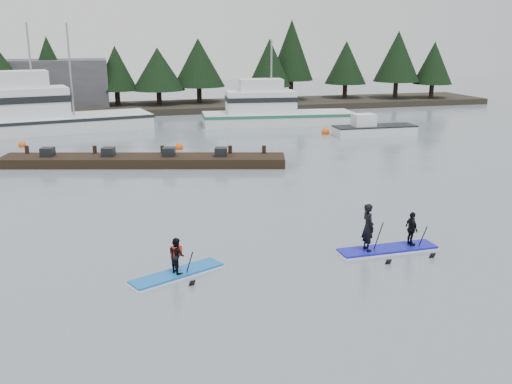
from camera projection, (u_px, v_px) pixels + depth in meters
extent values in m
plane|color=gray|center=(306.00, 274.00, 17.99)|extent=(160.00, 160.00, 0.00)
cube|color=#2D281E|center=(161.00, 107.00, 56.96)|extent=(70.00, 8.00, 0.60)
cube|color=#4C4C51|center=(11.00, 87.00, 54.67)|extent=(18.00, 6.00, 5.00)
cube|color=silver|center=(48.00, 130.00, 44.60)|extent=(16.37, 7.20, 2.11)
cube|color=white|center=(19.00, 103.00, 43.22)|extent=(7.58, 4.41, 2.29)
cylinder|color=gray|center=(31.00, 71.00, 43.05)|extent=(0.14, 0.14, 7.03)
cube|color=silver|center=(278.00, 123.00, 48.32)|extent=(12.96, 5.00, 1.80)
cube|color=white|center=(261.00, 102.00, 47.62)|extent=(5.94, 3.22, 1.80)
cylinder|color=gray|center=(271.00, 76.00, 47.20)|extent=(0.14, 0.14, 5.97)
cube|color=silver|center=(375.00, 130.00, 42.90)|extent=(6.24, 2.03, 0.72)
cube|color=black|center=(143.00, 161.00, 32.98)|extent=(16.34, 6.35, 0.54)
sphere|color=#F3540C|center=(179.00, 149.00, 37.70)|extent=(0.52, 0.52, 0.52)
sphere|color=#F3540C|center=(22.00, 147.00, 38.48)|extent=(0.49, 0.49, 0.49)
sphere|color=#F3540C|center=(325.00, 134.00, 43.49)|extent=(0.61, 0.61, 0.61)
cube|color=blue|center=(177.00, 274.00, 17.88)|extent=(3.12, 1.95, 0.12)
imported|color=black|center=(176.00, 255.00, 17.72)|extent=(0.62, 0.68, 1.14)
cube|color=red|center=(176.00, 251.00, 17.68)|extent=(0.36, 0.31, 0.32)
cylinder|color=black|center=(188.00, 269.00, 17.83)|extent=(0.27, 0.83, 1.45)
cube|color=#1215AE|center=(387.00, 249.00, 19.92)|extent=(3.54, 0.88, 0.12)
imported|color=black|center=(368.00, 227.00, 19.47)|extent=(0.41, 0.61, 1.66)
cylinder|color=black|center=(377.00, 241.00, 19.45)|extent=(0.16, 0.96, 1.63)
imported|color=black|center=(412.00, 229.00, 19.99)|extent=(0.31, 0.72, 1.22)
cylinder|color=black|center=(420.00, 243.00, 19.97)|extent=(0.15, 0.87, 1.48)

